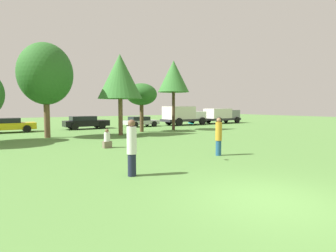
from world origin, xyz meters
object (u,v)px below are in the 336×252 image
bystander_sitting (107,140)px  tree_2 (46,74)px  parked_car_silver (141,121)px  tree_3 (120,77)px  person_thrower (132,147)px  parked_car_black (86,122)px  tree_4 (141,95)px  person_catcher (219,136)px  delivery_truck_grey (222,115)px  delivery_truck_white (183,115)px  parked_car_yellow (8,125)px  frisbee (191,123)px  tree_5 (174,77)px

bystander_sitting → tree_2: size_ratio=0.15×
tree_2 → parked_car_silver: 13.28m
tree_3 → person_thrower: bearing=-111.4°
bystander_sitting → parked_car_black: size_ratio=0.24×
tree_3 → tree_4: bearing=31.1°
person_catcher → parked_car_silver: 19.34m
tree_4 → delivery_truck_grey: bearing=19.5°
delivery_truck_white → parked_car_yellow: bearing=177.9°
frisbee → parked_car_yellow: 19.98m
parked_car_yellow → parked_car_silver: bearing=-1.3°
frisbee → tree_5: 15.78m
parked_car_black → delivery_truck_grey: bearing=-2.6°
tree_2 → tree_4: (8.12, 0.37, -1.30)m
person_thrower → bystander_sitting: size_ratio=1.77×
person_thrower → tree_5: 18.30m
parked_car_black → tree_2: bearing=-126.9°
tree_3 → parked_car_black: bearing=94.7°
frisbee → delivery_truck_grey: size_ratio=0.04×
parked_car_silver → parked_car_yellow: bearing=178.7°
tree_4 → parked_car_black: size_ratio=0.98×
person_catcher → tree_4: bearing=-114.5°
tree_3 → delivery_truck_white: tree_3 is taller
tree_2 → bystander_sitting: bearing=-74.5°
bystander_sitting → parked_car_yellow: parked_car_yellow is taller
parked_car_black → delivery_truck_white: delivery_truck_white is taller
frisbee → parked_car_silver: 20.39m
tree_4 → parked_car_yellow: (-10.38, 5.92, -2.72)m
tree_4 → parked_car_black: (-3.43, 6.08, -2.70)m
person_thrower → delivery_truck_grey: size_ratio=0.34×
parked_car_silver → delivery_truck_white: (5.89, -0.33, 0.66)m
tree_3 → parked_car_yellow: bearing=134.9°
tree_2 → delivery_truck_grey: bearing=13.9°
person_catcher → parked_car_black: (-0.92, 18.82, -0.20)m
tree_5 → parked_car_silver: tree_5 is taller
tree_4 → parked_car_silver: tree_4 is taller
parked_car_yellow → parked_car_black: (6.94, 0.16, 0.02)m
parked_car_yellow → delivery_truck_grey: size_ratio=0.75×
frisbee → tree_4: 14.03m
tree_2 → delivery_truck_white: tree_2 is taller
frisbee → delivery_truck_grey: (20.01, 18.65, -0.45)m
tree_3 → tree_5: bearing=14.4°
parked_car_yellow → person_catcher: bearing=-68.0°
person_catcher → tree_3: (-0.29, 11.06, 3.82)m
person_thrower → parked_car_silver: (10.50, 19.77, -0.35)m
frisbee → tree_2: bearing=105.8°
person_catcher → tree_3: bearing=-101.8°
tree_5 → tree_3: bearing=-165.6°
tree_4 → tree_5: tree_5 is taller
person_thrower → parked_car_yellow: (-2.77, 19.87, -0.28)m
delivery_truck_white → tree_3: bearing=-149.1°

